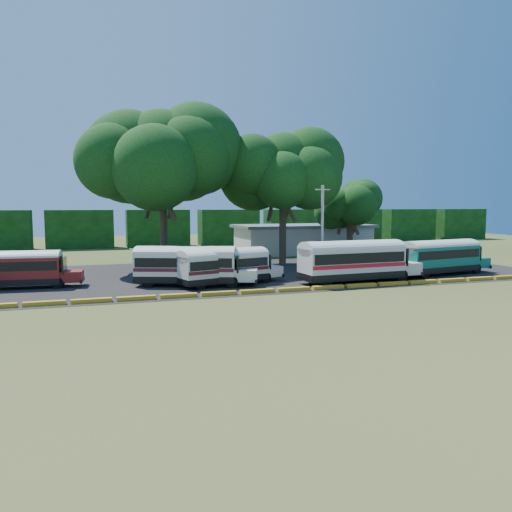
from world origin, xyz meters
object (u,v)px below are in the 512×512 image
object	(u,v)px
bus_cream_west	(189,263)
tree_west	(162,157)
bus_red	(14,267)
bus_white_red	(354,259)
bus_teal	(441,255)

from	to	relation	value
bus_cream_west	tree_west	bearing A→B (deg)	112.31
bus_red	tree_west	world-z (taller)	tree_west
bus_white_red	bus_cream_west	bearing A→B (deg)	164.92
tree_west	bus_teal	bearing A→B (deg)	-28.26
bus_red	bus_teal	distance (m)	38.18
bus_red	tree_west	size ratio (longest dim) A/B	0.57
bus_cream_west	bus_white_red	bearing A→B (deg)	8.99
bus_red	bus_white_red	xyz separation A→B (m)	(27.51, -6.00, 0.33)
bus_teal	tree_west	size ratio (longest dim) A/B	0.64
bus_red	tree_west	distance (m)	18.91
bus_cream_west	bus_teal	world-z (taller)	bus_teal
bus_red	tree_west	xyz separation A→B (m)	(13.26, 9.10, 9.96)
bus_red	bus_white_red	world-z (taller)	bus_white_red
bus_cream_west	bus_white_red	xyz separation A→B (m)	(13.90, -2.88, 0.20)
bus_cream_west	bus_teal	distance (m)	24.37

